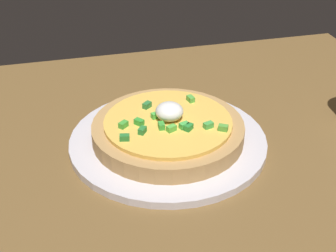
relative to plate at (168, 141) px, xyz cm
name	(u,v)px	position (x,y,z in cm)	size (l,w,h in cm)	color
dining_table	(154,197)	(4.12, 9.13, -2.12)	(97.93, 85.65, 3.14)	brown
plate	(168,141)	(0.00, 0.00, 0.00)	(28.10, 28.10, 1.10)	silver
pizza	(168,129)	(0.00, 0.00, 2.04)	(21.50, 21.50, 5.38)	tan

